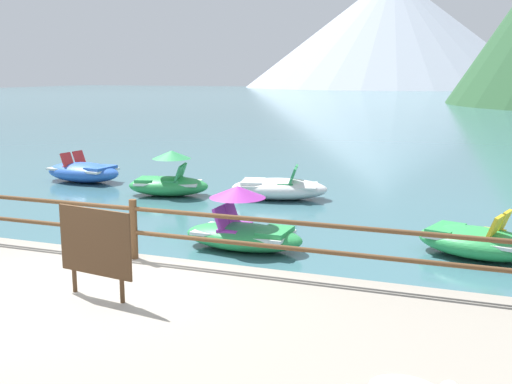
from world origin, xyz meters
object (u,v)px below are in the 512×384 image
object	(u,v)px
pedal_boat_4	(243,229)
sign_board	(95,243)
pedal_boat_0	(477,241)
pedal_boat_3	(279,188)
pedal_boat_2	(83,172)
pedal_boat_1	(169,181)

from	to	relation	value
pedal_boat_4	sign_board	bearing A→B (deg)	-96.02
pedal_boat_0	pedal_boat_4	world-z (taller)	pedal_boat_4
pedal_boat_0	pedal_boat_3	world-z (taller)	pedal_boat_3
pedal_boat_0	pedal_boat_2	distance (m)	12.20
pedal_boat_2	pedal_boat_4	distance (m)	8.97
sign_board	pedal_boat_4	distance (m)	4.13
pedal_boat_0	pedal_boat_4	xyz separation A→B (m)	(-4.15, -1.04, 0.10)
pedal_boat_0	pedal_boat_1	distance (m)	8.58
pedal_boat_3	pedal_boat_4	xyz separation A→B (m)	(0.90, -4.77, 0.09)
pedal_boat_0	pedal_boat_3	size ratio (longest dim) A/B	0.89
pedal_boat_3	pedal_boat_1	bearing A→B (deg)	-168.29
pedal_boat_0	pedal_boat_2	bearing A→B (deg)	160.28
pedal_boat_1	pedal_boat_4	bearing A→B (deg)	-47.21
sign_board	pedal_boat_4	size ratio (longest dim) A/B	0.51
sign_board	pedal_boat_2	world-z (taller)	sign_board
pedal_boat_3	pedal_boat_4	distance (m)	4.85
sign_board	pedal_boat_2	distance (m)	11.54
pedal_boat_4	pedal_boat_3	bearing A→B (deg)	100.64
sign_board	pedal_boat_0	world-z (taller)	sign_board
pedal_boat_1	pedal_boat_2	distance (m)	3.64
pedal_boat_0	pedal_boat_3	bearing A→B (deg)	143.58
sign_board	pedal_boat_0	size ratio (longest dim) A/B	0.48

